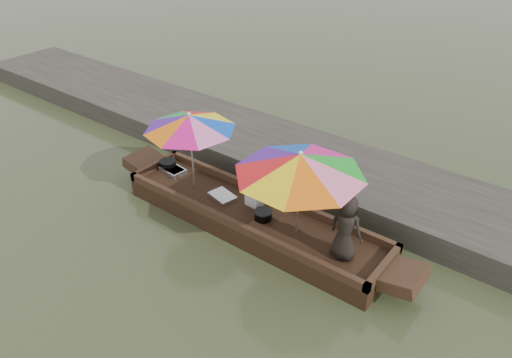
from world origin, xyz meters
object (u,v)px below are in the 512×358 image
Objects in this scene: tray_scallop at (222,196)px; umbrella_bow at (192,151)px; vendor at (346,228)px; cooking_pot at (168,165)px; umbrella_stern at (298,194)px; boat_hull at (253,220)px; charcoal_grill at (263,215)px; supply_bag at (255,199)px; tray_crayfish at (173,170)px.

umbrella_bow reaches higher than tray_scallop.
vendor is at bearing -1.28° from umbrella_bow.
umbrella_stern is (3.24, -0.16, 0.69)m from cooking_pot.
vendor is 0.67× the size of umbrella_bow.
vendor is (1.86, -0.07, 0.74)m from boat_hull.
umbrella_bow reaches higher than boat_hull.
vendor reaches higher than charcoal_grill.
vendor is at bearing -1.29° from charcoal_grill.
charcoal_grill is 1.09× the size of supply_bag.
tray_scallop is 0.29× the size of umbrella_bow.
tray_crayfish is 3.14m from umbrella_stern.
charcoal_grill is at bearing -3.75° from tray_crayfish.
cooking_pot is 0.30× the size of vendor.
charcoal_grill is 1.67m from vendor.
supply_bag is at bearing 15.82° from tray_scallop.
tray_crayfish is at bearing 176.25° from charcoal_grill.
umbrella_bow reaches higher than tray_crayfish.
tray_crayfish is (0.19, -0.05, -0.04)m from cooking_pot.
tray_scallop is 0.23× the size of umbrella_stern.
cooking_pot is 0.20× the size of umbrella_bow.
cooking_pot is 0.69× the size of tray_crayfish.
boat_hull is 1.33m from umbrella_stern.
vendor is at bearing -2.38° from tray_scallop.
tray_crayfish is 2.39m from charcoal_grill.
tray_crayfish is 0.44× the size of vendor.
umbrella_stern is (2.36, 0.00, 0.00)m from umbrella_bow.
cooking_pot reaches higher than tray_crayfish.
tray_crayfish is 1.62× the size of charcoal_grill.
tray_scallop is at bearing -4.70° from cooking_pot.
vendor is (1.98, -0.28, 0.44)m from supply_bag.
charcoal_grill is at bearing -1.27° from umbrella_bow.
tray_scallop is at bearing -3.48° from tray_crayfish.
vendor is at bearing -3.26° from cooking_pot.
tray_crayfish reaches higher than boat_hull.
umbrella_stern reaches higher than charcoal_grill.
umbrella_stern reaches higher than tray_crayfish.
vendor is 3.29m from umbrella_bow.
tray_crayfish is at bearing 176.52° from tray_scallop.
charcoal_grill reaches higher than tray_scallop.
boat_hull is at bearing -60.67° from supply_bag.
umbrella_bow is at bearing 180.00° from boat_hull.
tray_crayfish is 1.00× the size of tray_scallop.
tray_scallop is 0.44× the size of vendor.
vendor is at bearing -4.54° from umbrella_stern.
umbrella_stern is (0.67, 0.04, 0.70)m from charcoal_grill.
tray_crayfish is at bearing 0.58° from vendor.
vendor is (1.60, -0.04, 0.49)m from charcoal_grill.
umbrella_bow is at bearing 178.73° from charcoal_grill.
cooking_pot is 2.19m from supply_bag.
cooking_pot is at bearing 177.10° from umbrella_stern.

